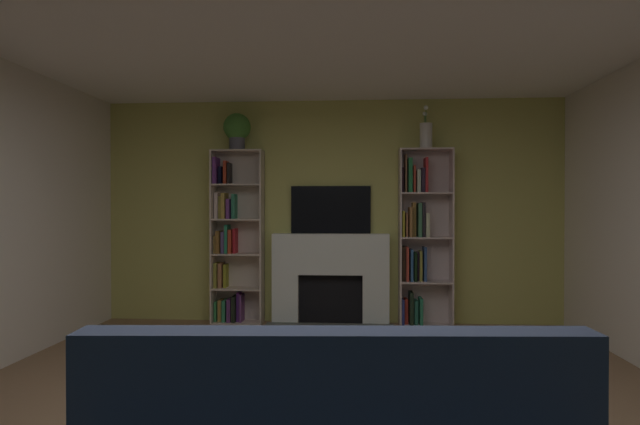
% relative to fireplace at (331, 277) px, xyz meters
% --- Properties ---
extents(wall_back_accent, '(5.53, 0.06, 2.64)m').
position_rel_fireplace_xyz_m(wall_back_accent, '(0.00, 0.13, 0.77)').
color(wall_back_accent, '#BFBB60').
rests_on(wall_back_accent, ground_plane).
extents(fireplace, '(1.47, 0.50, 1.06)m').
position_rel_fireplace_xyz_m(fireplace, '(0.00, 0.00, 0.00)').
color(fireplace, white).
rests_on(fireplace, ground_plane).
extents(tv, '(0.94, 0.06, 0.56)m').
position_rel_fireplace_xyz_m(tv, '(0.00, 0.07, 0.79)').
color(tv, black).
rests_on(tv, fireplace).
extents(bookshelf_left, '(0.60, 0.26, 2.04)m').
position_rel_fireplace_xyz_m(bookshelf_left, '(-1.16, 0.01, 0.41)').
color(bookshelf_left, beige).
rests_on(bookshelf_left, ground_plane).
extents(bookshelf_right, '(0.60, 0.27, 2.04)m').
position_rel_fireplace_xyz_m(bookshelf_right, '(1.04, 0.00, 0.46)').
color(bookshelf_right, beige).
rests_on(bookshelf_right, ground_plane).
extents(potted_plant, '(0.32, 0.32, 0.43)m').
position_rel_fireplace_xyz_m(potted_plant, '(-1.10, -0.05, 1.74)').
color(potted_plant, '#52515E').
rests_on(potted_plant, bookshelf_left).
extents(vase_with_flowers, '(0.14, 0.14, 0.49)m').
position_rel_fireplace_xyz_m(vase_with_flowers, '(1.10, -0.05, 1.65)').
color(vase_with_flowers, silver).
rests_on(vase_with_flowers, bookshelf_right).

